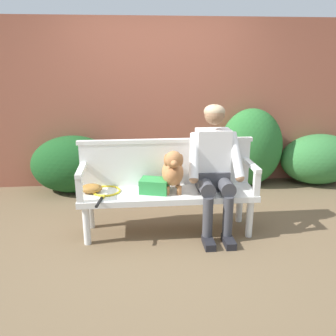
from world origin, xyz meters
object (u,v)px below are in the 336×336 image
Objects in this scene: dog_on_bench at (173,171)px; sports_bag at (154,186)px; tennis_racket at (106,192)px; person_seated at (214,165)px; baseball_glove at (91,188)px; garden_bench at (168,197)px.

sports_bag is at bearing 173.16° from dog_on_bench.
tennis_racket is 2.06× the size of sports_bag.
person_seated reaches higher than tennis_racket.
tennis_racket is 0.15m from baseball_glove.
garden_bench is at bearing -1.99° from tennis_racket.
sports_bag is (-0.14, -0.01, 0.13)m from garden_bench.
dog_on_bench is at bearing -4.49° from tennis_racket.
tennis_racket is at bearing 176.39° from sports_bag.
baseball_glove reaches higher than tennis_racket.
baseball_glove is 0.79× the size of sports_bag.
dog_on_bench is at bearing -177.08° from person_seated.
baseball_glove is (-0.82, 0.07, -0.19)m from dog_on_bench.
tennis_racket is (-0.67, 0.05, -0.22)m from dog_on_bench.
tennis_racket is at bearing 175.51° from dog_on_bench.
dog_on_bench reaches higher than baseball_glove.
garden_bench is at bearing -1.50° from baseball_glove.
person_seated is 0.64m from sports_bag.
baseball_glove is 0.64m from sports_bag.
person_seated reaches higher than sports_bag.
dog_on_bench is 0.84m from baseball_glove.
dog_on_bench is at bearing -6.84° from sports_bag.
sports_bag is (-0.60, 0.00, -0.20)m from person_seated.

